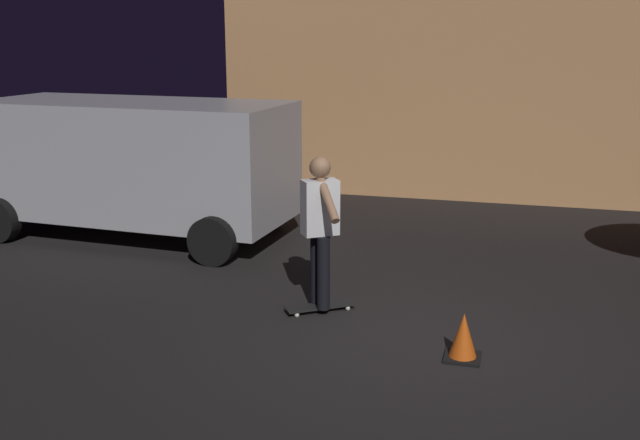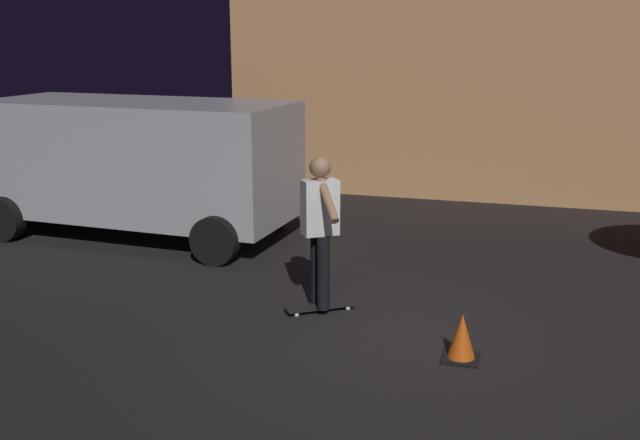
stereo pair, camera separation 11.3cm
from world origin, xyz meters
name	(u,v)px [view 2 (the right image)]	position (x,y,z in m)	size (l,w,h in m)	color
ground_plane	(416,343)	(0.00, 0.00, 0.00)	(28.00, 28.00, 0.00)	black
low_building	(491,93)	(0.08, 8.22, 1.85)	(9.58, 3.22, 3.70)	tan
parked_van	(139,160)	(-4.70, 2.92, 1.16)	(4.71, 2.45, 2.03)	#B2B2B7
skateboard_ridden	(320,307)	(-1.17, 0.56, 0.06)	(0.75, 0.62, 0.07)	black
skater	(320,221)	(-1.17, 0.56, 1.04)	(0.64, 0.85, 1.67)	black
traffic_cone	(462,339)	(0.47, -0.28, 0.21)	(0.34, 0.34, 0.46)	black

